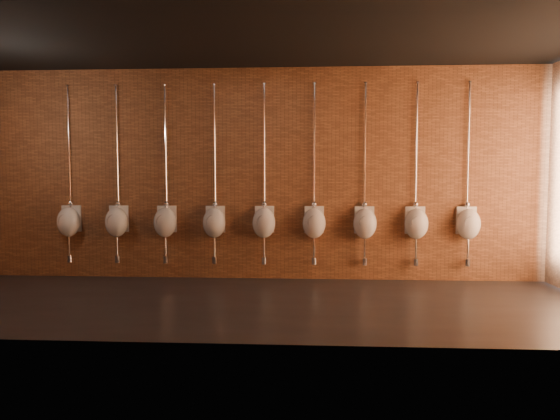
{
  "coord_description": "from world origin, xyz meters",
  "views": [
    {
      "loc": [
        0.71,
        -6.07,
        1.59
      ],
      "look_at": [
        0.32,
        0.9,
        1.1
      ],
      "focal_mm": 32.0,
      "sensor_mm": 36.0,
      "label": 1
    }
  ],
  "objects": [
    {
      "name": "urinal_4",
      "position": [
        0.05,
        1.38,
        0.89
      ],
      "size": [
        0.37,
        0.33,
        2.71
      ],
      "color": "silver",
      "rests_on": "ground"
    },
    {
      "name": "urinal_2",
      "position": [
        -1.46,
        1.38,
        0.89
      ],
      "size": [
        0.37,
        0.33,
        2.71
      ],
      "color": "silver",
      "rests_on": "ground"
    },
    {
      "name": "urinal_1",
      "position": [
        -2.22,
        1.38,
        0.89
      ],
      "size": [
        0.37,
        0.33,
        2.71
      ],
      "color": "silver",
      "rests_on": "ground"
    },
    {
      "name": "urinal_0",
      "position": [
        -2.97,
        1.38,
        0.89
      ],
      "size": [
        0.37,
        0.33,
        2.71
      ],
      "color": "silver",
      "rests_on": "ground"
    },
    {
      "name": "urinal_7",
      "position": [
        2.31,
        1.38,
        0.89
      ],
      "size": [
        0.37,
        0.33,
        2.71
      ],
      "color": "silver",
      "rests_on": "ground"
    },
    {
      "name": "room_shell",
      "position": [
        0.0,
        0.0,
        2.01
      ],
      "size": [
        8.54,
        3.04,
        3.22
      ],
      "color": "black",
      "rests_on": "ground"
    },
    {
      "name": "urinal_3",
      "position": [
        -0.71,
        1.38,
        0.89
      ],
      "size": [
        0.37,
        0.33,
        2.71
      ],
      "color": "silver",
      "rests_on": "ground"
    },
    {
      "name": "urinal_5",
      "position": [
        0.8,
        1.38,
        0.89
      ],
      "size": [
        0.37,
        0.33,
        2.71
      ],
      "color": "silver",
      "rests_on": "ground"
    },
    {
      "name": "urinal_8",
      "position": [
        3.07,
        1.38,
        0.89
      ],
      "size": [
        0.37,
        0.33,
        2.71
      ],
      "color": "silver",
      "rests_on": "ground"
    },
    {
      "name": "urinal_6",
      "position": [
        1.56,
        1.38,
        0.89
      ],
      "size": [
        0.37,
        0.33,
        2.71
      ],
      "color": "silver",
      "rests_on": "ground"
    },
    {
      "name": "ground",
      "position": [
        0.0,
        0.0,
        0.0
      ],
      "size": [
        8.5,
        8.5,
        0.0
      ],
      "primitive_type": "plane",
      "color": "black",
      "rests_on": "ground"
    }
  ]
}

